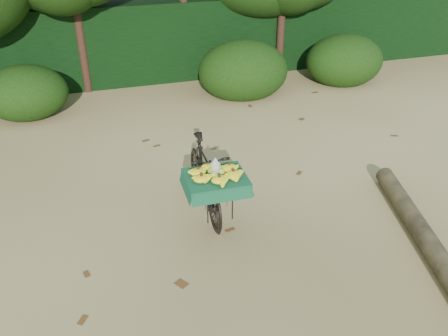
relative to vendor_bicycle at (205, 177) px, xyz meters
name	(u,v)px	position (x,y,z in m)	size (l,w,h in m)	color
ground	(244,208)	(0.53, -0.12, -0.53)	(80.00, 80.00, 0.00)	tan
vendor_bicycle	(205,177)	(0.00, 0.00, 0.00)	(0.76, 1.78, 1.04)	black
fallen_log	(432,248)	(2.34, -1.78, -0.41)	(0.25, 0.25, 3.48)	brown
hedge_backdrop	(158,36)	(0.53, 6.18, 0.37)	(26.00, 1.80, 1.80)	black
bush_clumps	(199,78)	(1.03, 4.18, -0.08)	(8.80, 1.70, 0.90)	black
leaf_litter	(230,184)	(0.53, 0.53, -0.53)	(7.00, 7.30, 0.01)	#533216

